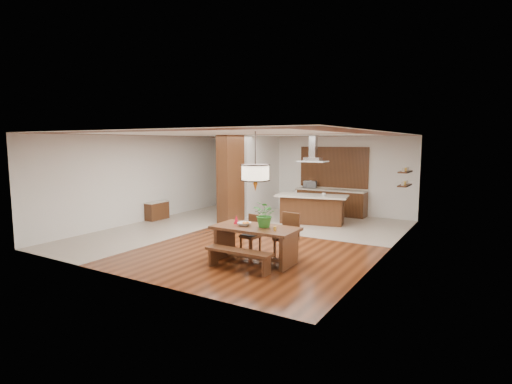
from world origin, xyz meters
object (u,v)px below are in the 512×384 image
Objects in this scene: island_cup at (324,195)px; microwave at (310,184)px; pendant_lantern at (255,161)px; dining_table at (255,236)px; dining_chair_left at (250,234)px; foliage_plant at (265,214)px; kitchen_island at (312,209)px; dining_bench at (239,260)px; dining_chair_right at (286,236)px; hallway_console at (157,211)px; range_hood at (313,149)px; fruit_bowl at (244,224)px.

microwave reaches higher than island_cup.
pendant_lantern is at bearing -92.63° from microwave.
dining_table is 0.76m from dining_chair_left.
kitchen_island is (-0.80, 4.55, -0.60)m from foliage_plant.
pendant_lantern reaches higher than dining_bench.
kitchen_island is (-0.59, 4.61, -0.10)m from dining_table.
dining_chair_right is at bearing 70.11° from dining_bench.
kitchen_island reaches higher than dining_table.
hallway_console is 0.58× the size of dining_bench.
dining_table is 0.55m from foliage_plant.
island_cup is at bearing -9.36° from range_hood.
hallway_console is 1.82× the size of microwave.
foliage_plant reaches higher than kitchen_island.
pendant_lantern is 4.71m from island_cup.
pendant_lantern is at bearing -87.97° from island_cup.
dining_chair_left is at bearing -173.14° from dining_chair_right.
island_cup is 0.26× the size of microwave.
microwave is at bearing 102.72° from pendant_lantern.
island_cup is at bearing 105.27° from dining_chair_right.
range_hood reaches higher than dining_chair_right.
dining_chair_right is at bearing 64.52° from foliage_plant.
dining_table is at bearing -94.46° from kitchen_island.
range_hood reaches higher than foliage_plant.
pendant_lantern reaches higher than fruit_bowl.
pendant_lantern is 4.37× the size of fruit_bowl.
dining_bench is 1.16× the size of pendant_lantern.
dining_chair_right is 1.16× the size of range_hood.
foliage_plant is (0.22, 0.06, -1.16)m from pendant_lantern.
dining_table reaches higher than dining_bench.
dining_table is 0.78× the size of kitchen_island.
kitchen_island is at bearing 100.02° from foliage_plant.
kitchen_island is 1.98m from range_hood.
range_hood is at bearing 93.79° from fruit_bowl.
island_cup is at bearing 92.03° from pendant_lantern.
dining_table is at bearing -164.57° from foliage_plant.
pendant_lantern reaches higher than dining_chair_right.
microwave reaches higher than dining_table.
hallway_console is at bearing -158.48° from island_cup.
dining_chair_right is 1.02m from fruit_bowl.
fruit_bowl is 2.43× the size of island_cup.
dining_chair_left is (-0.48, 0.58, -0.13)m from dining_table.
microwave reaches higher than fruit_bowl.
fruit_bowl reaches higher than hallway_console.
hallway_console reaches higher than dining_bench.
microwave is (-0.88, 1.86, 0.60)m from kitchen_island.
dining_bench is at bearing -95.31° from kitchen_island.
pendant_lantern reaches higher than dining_table.
range_hood is at bearing 97.23° from dining_table.
hallway_console is 0.67× the size of pendant_lantern.
island_cup is (-0.63, 3.95, 0.48)m from dining_chair_right.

